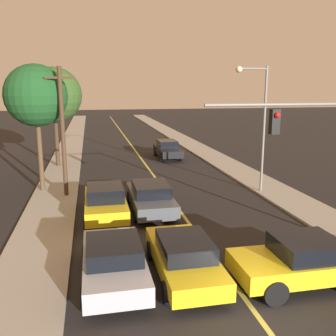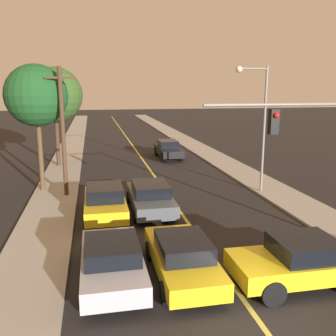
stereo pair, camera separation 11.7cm
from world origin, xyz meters
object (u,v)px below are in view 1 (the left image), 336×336
(car_near_lane_second, at_px, (151,197))
(car_crossing_right, at_px, (302,260))
(streetlamp_right, at_px, (258,113))
(utility_pole_left, at_px, (63,130))
(tree_left_near, at_px, (54,95))
(tree_left_far, at_px, (36,96))
(car_outer_lane_front, at_px, (114,260))
(car_outer_lane_second, at_px, (105,201))
(traffic_signal_mast, at_px, (316,144))
(car_far_oncoming, at_px, (167,149))
(car_near_lane_front, at_px, (184,256))

(car_near_lane_second, height_order, car_crossing_right, car_crossing_right)
(streetlamp_right, height_order, utility_pole_left, streetlamp_right)
(tree_left_near, xyz_separation_m, tree_left_far, (-0.35, -7.21, 0.09))
(car_crossing_right, xyz_separation_m, streetlamp_right, (2.97, 10.03, 3.91))
(car_outer_lane_front, relative_size, car_outer_lane_second, 0.97)
(traffic_signal_mast, xyz_separation_m, streetlamp_right, (1.02, 7.31, 0.67))
(car_outer_lane_second, xyz_separation_m, utility_pole_left, (-2.03, 3.88, 3.01))
(utility_pole_left, distance_m, tree_left_near, 8.85)
(car_outer_lane_second, xyz_separation_m, car_far_oncoming, (5.99, 14.42, 0.01))
(car_outer_lane_front, height_order, streetlamp_right, streetlamp_right)
(utility_pole_left, bearing_deg, car_near_lane_front, -67.29)
(streetlamp_right, height_order, tree_left_far, tree_left_far)
(car_near_lane_front, bearing_deg, streetlamp_right, 53.87)
(utility_pole_left, relative_size, tree_left_far, 0.97)
(car_far_oncoming, xyz_separation_m, car_crossing_right, (-0.24, -21.96, -0.02))
(car_near_lane_second, xyz_separation_m, car_crossing_right, (3.50, -8.01, 0.04))
(car_near_lane_front, xyz_separation_m, tree_left_near, (-5.38, 18.86, 4.80))
(tree_left_near, bearing_deg, car_crossing_right, -66.10)
(car_outer_lane_second, height_order, car_far_oncoming, car_outer_lane_second)
(traffic_signal_mast, bearing_deg, tree_left_near, 122.03)
(utility_pole_left, height_order, tree_left_near, tree_left_near)
(car_outer_lane_front, relative_size, car_far_oncoming, 0.94)
(utility_pole_left, xyz_separation_m, tree_left_far, (-1.45, 1.40, 1.80))
(tree_left_far, bearing_deg, utility_pole_left, -44.13)
(car_far_oncoming, height_order, streetlamp_right, streetlamp_right)
(streetlamp_right, distance_m, tree_left_near, 15.53)
(car_near_lane_front, relative_size, tree_left_far, 0.64)
(car_crossing_right, relative_size, streetlamp_right, 0.59)
(car_crossing_right, height_order, streetlamp_right, streetlamp_right)
(car_far_oncoming, height_order, car_crossing_right, car_far_oncoming)
(utility_pole_left, distance_m, tree_left_far, 2.70)
(car_outer_lane_front, bearing_deg, utility_pole_left, 101.34)
(car_far_oncoming, xyz_separation_m, tree_left_far, (-9.47, -9.13, 4.81))
(car_near_lane_second, bearing_deg, car_far_oncoming, 74.99)
(car_crossing_right, bearing_deg, traffic_signal_mast, -35.57)
(utility_pole_left, bearing_deg, car_crossing_right, -55.73)
(tree_left_far, bearing_deg, traffic_signal_mast, -42.09)
(streetlamp_right, bearing_deg, tree_left_far, 167.11)
(traffic_signal_mast, bearing_deg, car_crossing_right, -125.57)
(car_near_lane_front, relative_size, car_far_oncoming, 0.98)
(car_outer_lane_front, bearing_deg, car_outer_lane_second, 90.00)
(car_near_lane_second, distance_m, car_outer_lane_second, 2.30)
(car_crossing_right, bearing_deg, tree_left_near, 23.90)
(car_near_lane_front, distance_m, streetlamp_right, 11.66)
(car_near_lane_second, xyz_separation_m, utility_pole_left, (-4.29, 3.41, 3.07))
(car_near_lane_front, distance_m, tree_left_far, 13.87)
(car_outer_lane_second, bearing_deg, car_near_lane_front, -70.49)
(traffic_signal_mast, height_order, utility_pole_left, utility_pole_left)
(car_near_lane_front, bearing_deg, car_crossing_right, -18.63)
(car_near_lane_second, bearing_deg, streetlamp_right, 17.38)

